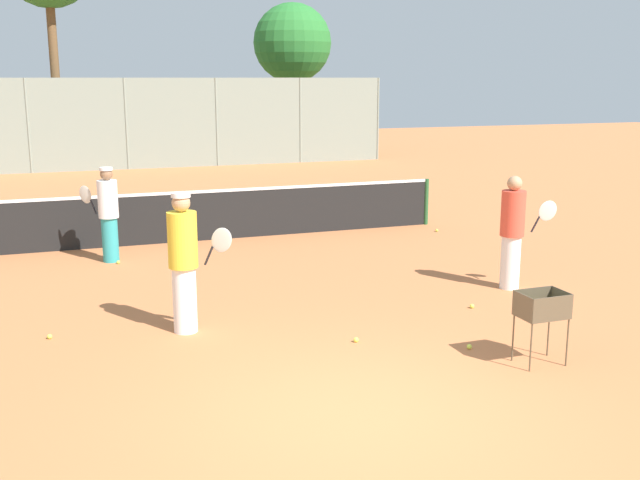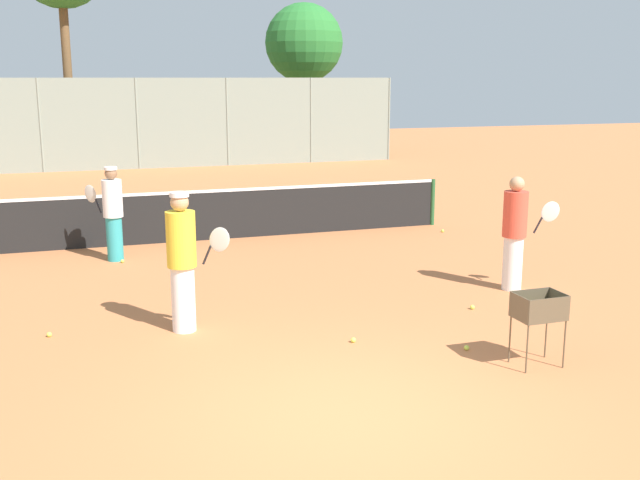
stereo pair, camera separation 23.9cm
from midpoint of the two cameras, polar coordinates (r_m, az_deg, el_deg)
name	(u,v)px [view 1 (the left image)]	position (r m, az deg, el deg)	size (l,w,h in m)	color
ground_plane	(356,416)	(7.80, 1.90, -13.28)	(80.00, 80.00, 0.00)	#C67242
tennis_net	(194,215)	(15.84, -10.01, 1.89)	(10.96, 0.10, 1.07)	#26592D
back_fence	(126,124)	(28.93, -14.78, 8.54)	(20.47, 0.08, 3.36)	gray
tree_1	(292,44)	(34.48, -2.32, 14.73)	(3.48, 3.48, 6.62)	brown
player_white_outfit	(108,213)	(14.37, -16.29, 1.97)	(0.70, 0.73, 1.76)	teal
player_red_cap	(184,261)	(10.10, -11.01, -1.57)	(0.81, 0.67, 1.90)	white
player_yellow_shirt	(512,231)	(12.36, 13.92, 0.64)	(0.92, 0.44, 1.84)	white
ball_cart	(542,310)	(9.25, 15.87, -5.18)	(0.56, 0.41, 0.89)	brown
tennis_ball_0	(356,340)	(9.79, 2.06, -7.61)	(0.07, 0.07, 0.07)	#D1E54C
tennis_ball_2	(472,306)	(11.38, 10.91, -4.97)	(0.07, 0.07, 0.07)	#D1E54C
tennis_ball_3	(469,347)	(9.71, 10.61, -7.99)	(0.07, 0.07, 0.07)	#D1E54C
tennis_ball_4	(118,262)	(14.31, -15.58, -1.64)	(0.07, 0.07, 0.07)	#D1E54C
tennis_ball_5	(437,230)	(16.84, 8.49, 0.74)	(0.07, 0.07, 0.07)	#D1E54C
tennis_ball_6	(50,337)	(10.56, -20.52, -6.91)	(0.07, 0.07, 0.07)	#D1E54C
parked_car	(87,143)	(33.57, -17.51, 7.10)	(4.20, 1.70, 1.60)	#232328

